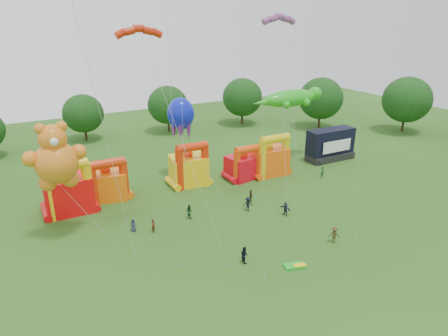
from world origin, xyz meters
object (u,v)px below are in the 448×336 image
bouncy_castle_0 (68,192)px  stage_trailer (330,145)px  teddy_bear_kite (62,170)px  bouncy_castle_2 (189,168)px  octopus_kite (192,144)px  spectator_0 (133,225)px  spectator_4 (251,196)px  gecko_kite (293,116)px

bouncy_castle_0 → stage_trailer: (41.87, -0.64, -0.13)m
teddy_bear_kite → stage_trailer: bearing=7.0°
bouncy_castle_2 → octopus_kite: octopus_kite is taller
stage_trailer → spectator_0: 37.32m
octopus_kite → spectator_4: octopus_kite is taller
bouncy_castle_0 → spectator_0: bearing=-57.5°
spectator_0 → bouncy_castle_0: bearing=132.0°
bouncy_castle_2 → spectator_4: 10.43m
bouncy_castle_0 → gecko_kite: bearing=2.8°
spectator_4 → octopus_kite: bearing=-141.5°
teddy_bear_kite → gecko_kite: size_ratio=0.97×
bouncy_castle_0 → spectator_4: bouncy_castle_0 is taller
bouncy_castle_2 → gecko_kite: 19.52m
octopus_kite → spectator_4: 11.82m
spectator_4 → bouncy_castle_2: bearing=-134.2°
teddy_bear_kite → spectator_0: teddy_bear_kite is taller
bouncy_castle_0 → spectator_4: 22.91m
teddy_bear_kite → spectator_0: size_ratio=8.40×
spectator_0 → stage_trailer: bearing=21.7°
teddy_bear_kite → gecko_kite: teddy_bear_kite is taller
bouncy_castle_0 → bouncy_castle_2: bearing=2.8°
octopus_kite → spectator_0: size_ratio=7.77×
stage_trailer → bouncy_castle_2: bearing=176.7°
bouncy_castle_2 → octopus_kite: size_ratio=0.55×
bouncy_castle_0 → stage_trailer: bouncy_castle_0 is taller
octopus_kite → bouncy_castle_0: bearing=-174.3°
bouncy_castle_0 → teddy_bear_kite: teddy_bear_kite is taller
bouncy_castle_0 → spectator_0: size_ratio=4.62×
gecko_kite → octopus_kite: 17.85m
gecko_kite → bouncy_castle_0: bearing=-177.2°
bouncy_castle_2 → spectator_4: (4.68, -9.17, -1.65)m
bouncy_castle_0 → stage_trailer: size_ratio=0.85×
teddy_bear_kite → spectator_4: bearing=-6.3°
bouncy_castle_0 → gecko_kite: gecko_kite is taller
bouncy_castle_0 → spectator_0: 10.32m
bouncy_castle_2 → stage_trailer: bouncy_castle_2 is taller
bouncy_castle_0 → spectator_0: bouncy_castle_0 is taller
teddy_bear_kite → octopus_kite: (18.49, 7.68, -2.01)m
spectator_0 → spectator_4: bearing=10.2°
gecko_kite → spectator_0: (-29.90, -10.26, -7.00)m
bouncy_castle_0 → teddy_bear_kite: bearing=-98.5°
octopus_kite → bouncy_castle_2: bearing=-137.4°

